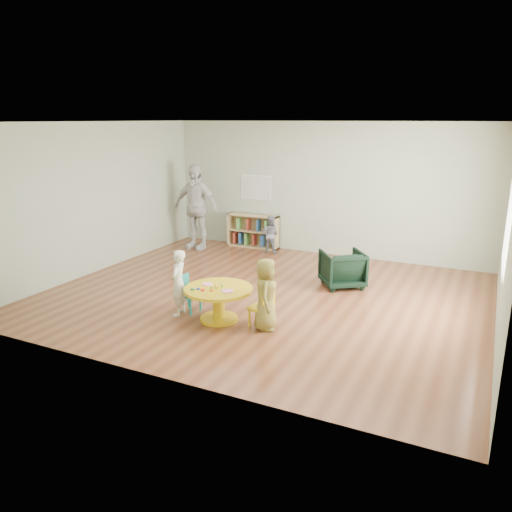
{
  "coord_description": "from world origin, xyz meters",
  "views": [
    {
      "loc": [
        3.29,
        -7.13,
        2.85
      ],
      "look_at": [
        -0.01,
        -0.3,
        0.75
      ],
      "focal_mm": 35.0,
      "sensor_mm": 36.0,
      "label": 1
    }
  ],
  "objects_px": {
    "activity_table": "(219,298)",
    "child_right": "(266,294)",
    "child_left": "(178,283)",
    "toddler": "(270,234)",
    "adult_caretaker": "(196,207)",
    "armchair": "(342,269)",
    "kid_chair_left": "(187,292)",
    "bookshelf": "(253,231)",
    "kid_chair_right": "(263,307)"
  },
  "relations": [
    {
      "from": "bookshelf",
      "to": "adult_caretaker",
      "type": "height_order",
      "value": "adult_caretaker"
    },
    {
      "from": "armchair",
      "to": "adult_caretaker",
      "type": "xyz_separation_m",
      "value": [
        -3.73,
        1.16,
        0.62
      ]
    },
    {
      "from": "toddler",
      "to": "kid_chair_right",
      "type": "bearing_deg",
      "value": 112.5
    },
    {
      "from": "kid_chair_right",
      "to": "armchair",
      "type": "height_order",
      "value": "armchair"
    },
    {
      "from": "adult_caretaker",
      "to": "child_left",
      "type": "bearing_deg",
      "value": -59.52
    },
    {
      "from": "activity_table",
      "to": "child_right",
      "type": "relative_size",
      "value": 0.97
    },
    {
      "from": "activity_table",
      "to": "kid_chair_left",
      "type": "height_order",
      "value": "kid_chair_left"
    },
    {
      "from": "bookshelf",
      "to": "kid_chair_left",
      "type": "bearing_deg",
      "value": -78.15
    },
    {
      "from": "adult_caretaker",
      "to": "activity_table",
      "type": "bearing_deg",
      "value": -51.46
    },
    {
      "from": "child_right",
      "to": "toddler",
      "type": "relative_size",
      "value": 1.24
    },
    {
      "from": "toddler",
      "to": "adult_caretaker",
      "type": "xyz_separation_m",
      "value": [
        -1.66,
        -0.36,
        0.53
      ]
    },
    {
      "from": "child_right",
      "to": "bookshelf",
      "type": "bearing_deg",
      "value": 9.03
    },
    {
      "from": "child_left",
      "to": "toddler",
      "type": "distance_m",
      "value": 3.86
    },
    {
      "from": "activity_table",
      "to": "child_right",
      "type": "bearing_deg",
      "value": 1.34
    },
    {
      "from": "activity_table",
      "to": "kid_chair_right",
      "type": "bearing_deg",
      "value": 4.86
    },
    {
      "from": "kid_chair_left",
      "to": "adult_caretaker",
      "type": "xyz_separation_m",
      "value": [
        -1.92,
        3.31,
        0.65
      ]
    },
    {
      "from": "activity_table",
      "to": "bookshelf",
      "type": "relative_size",
      "value": 0.83
    },
    {
      "from": "activity_table",
      "to": "child_right",
      "type": "distance_m",
      "value": 0.76
    },
    {
      "from": "armchair",
      "to": "toddler",
      "type": "relative_size",
      "value": 0.85
    },
    {
      "from": "armchair",
      "to": "adult_caretaker",
      "type": "bearing_deg",
      "value": -53.17
    },
    {
      "from": "kid_chair_right",
      "to": "child_left",
      "type": "xyz_separation_m",
      "value": [
        -1.33,
        -0.13,
        0.2
      ]
    },
    {
      "from": "activity_table",
      "to": "armchair",
      "type": "relative_size",
      "value": 1.41
    },
    {
      "from": "kid_chair_left",
      "to": "armchair",
      "type": "xyz_separation_m",
      "value": [
        1.8,
        2.15,
        0.02
      ]
    },
    {
      "from": "child_left",
      "to": "armchair",
      "type": "bearing_deg",
      "value": 129.07
    },
    {
      "from": "armchair",
      "to": "child_right",
      "type": "bearing_deg",
      "value": 42.99
    },
    {
      "from": "bookshelf",
      "to": "toddler",
      "type": "xyz_separation_m",
      "value": [
        0.57,
        -0.32,
        0.05
      ]
    },
    {
      "from": "child_right",
      "to": "child_left",
      "type": "bearing_deg",
      "value": 74.35
    },
    {
      "from": "bookshelf",
      "to": "toddler",
      "type": "bearing_deg",
      "value": -29.07
    },
    {
      "from": "activity_table",
      "to": "kid_chair_left",
      "type": "relative_size",
      "value": 1.79
    },
    {
      "from": "kid_chair_right",
      "to": "child_right",
      "type": "bearing_deg",
      "value": -116.57
    },
    {
      "from": "kid_chair_left",
      "to": "toddler",
      "type": "distance_m",
      "value": 3.69
    },
    {
      "from": "armchair",
      "to": "child_right",
      "type": "xyz_separation_m",
      "value": [
        -0.44,
        -2.24,
        0.19
      ]
    },
    {
      "from": "child_right",
      "to": "toddler",
      "type": "height_order",
      "value": "child_right"
    },
    {
      "from": "armchair",
      "to": "kid_chair_left",
      "type": "bearing_deg",
      "value": 14.13
    },
    {
      "from": "child_right",
      "to": "adult_caretaker",
      "type": "distance_m",
      "value": 4.75
    },
    {
      "from": "kid_chair_left",
      "to": "bookshelf",
      "type": "distance_m",
      "value": 4.08
    },
    {
      "from": "bookshelf",
      "to": "activity_table",
      "type": "bearing_deg",
      "value": -70.45
    },
    {
      "from": "toddler",
      "to": "kid_chair_left",
      "type": "bearing_deg",
      "value": 93.74
    },
    {
      "from": "bookshelf",
      "to": "adult_caretaker",
      "type": "bearing_deg",
      "value": -147.84
    },
    {
      "from": "activity_table",
      "to": "toddler",
      "type": "xyz_separation_m",
      "value": [
        -0.88,
        3.79,
        0.07
      ]
    },
    {
      "from": "adult_caretaker",
      "to": "kid_chair_left",
      "type": "bearing_deg",
      "value": -57.92
    },
    {
      "from": "kid_chair_left",
      "to": "child_right",
      "type": "bearing_deg",
      "value": 92.62
    },
    {
      "from": "activity_table",
      "to": "child_left",
      "type": "xyz_separation_m",
      "value": [
        -0.64,
        -0.07,
        0.16
      ]
    },
    {
      "from": "kid_chair_right",
      "to": "child_right",
      "type": "relative_size",
      "value": 0.54
    },
    {
      "from": "child_left",
      "to": "toddler",
      "type": "xyz_separation_m",
      "value": [
        -0.24,
        3.86,
        -0.09
      ]
    },
    {
      "from": "kid_chair_right",
      "to": "activity_table",
      "type": "bearing_deg",
      "value": 104.58
    },
    {
      "from": "activity_table",
      "to": "kid_chair_right",
      "type": "distance_m",
      "value": 0.69
    },
    {
      "from": "child_left",
      "to": "activity_table",
      "type": "bearing_deg",
      "value": 83.46
    },
    {
      "from": "activity_table",
      "to": "kid_chair_left",
      "type": "distance_m",
      "value": 0.63
    },
    {
      "from": "kid_chair_left",
      "to": "kid_chair_right",
      "type": "height_order",
      "value": "kid_chair_left"
    }
  ]
}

